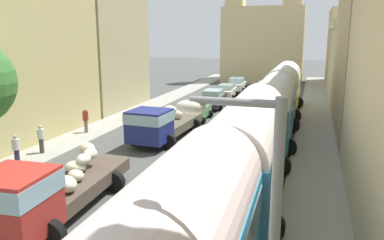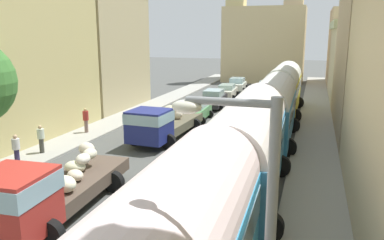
{
  "view_description": "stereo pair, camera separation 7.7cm",
  "coord_description": "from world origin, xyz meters",
  "px_view_note": "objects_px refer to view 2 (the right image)",
  "views": [
    {
      "loc": [
        6.87,
        0.9,
        6.58
      ],
      "look_at": [
        0.0,
        22.76,
        1.44
      ],
      "focal_mm": 36.03,
      "sensor_mm": 36.0,
      "label": 1
    },
    {
      "loc": [
        6.94,
        0.92,
        6.58
      ],
      "look_at": [
        0.0,
        22.76,
        1.44
      ],
      "focal_mm": 36.03,
      "sensor_mm": 36.0,
      "label": 2
    }
  ],
  "objects_px": {
    "parked_bus_1": "(247,144)",
    "car_1": "(214,99)",
    "car_5": "(190,166)",
    "car_7": "(266,88)",
    "pedestrian_2": "(16,149)",
    "parked_bus_2": "(272,107)",
    "cargo_truck_1": "(160,123)",
    "car_0": "(196,111)",
    "car_3": "(237,85)",
    "car_2": "(227,91)",
    "car_6": "(232,121)",
    "cargo_truck_0": "(44,190)",
    "parked_bus_3": "(284,87)",
    "pedestrian_4": "(86,119)",
    "pedestrian_0": "(41,138)"
  },
  "relations": [
    {
      "from": "car_3",
      "to": "pedestrian_4",
      "type": "distance_m",
      "value": 23.41
    },
    {
      "from": "parked_bus_3",
      "to": "car_1",
      "type": "xyz_separation_m",
      "value": [
        -6.2,
        0.75,
        -1.46
      ]
    },
    {
      "from": "cargo_truck_0",
      "to": "pedestrian_4",
      "type": "distance_m",
      "value": 12.6
    },
    {
      "from": "car_5",
      "to": "pedestrian_0",
      "type": "height_order",
      "value": "pedestrian_0"
    },
    {
      "from": "car_5",
      "to": "pedestrian_2",
      "type": "relative_size",
      "value": 2.3
    },
    {
      "from": "car_7",
      "to": "parked_bus_2",
      "type": "bearing_deg",
      "value": -82.11
    },
    {
      "from": "car_6",
      "to": "pedestrian_4",
      "type": "xyz_separation_m",
      "value": [
        -9.11,
        -3.84,
        0.29
      ]
    },
    {
      "from": "parked_bus_1",
      "to": "car_2",
      "type": "bearing_deg",
      "value": 104.34
    },
    {
      "from": "car_3",
      "to": "car_6",
      "type": "bearing_deg",
      "value": -79.88
    },
    {
      "from": "parked_bus_3",
      "to": "pedestrian_2",
      "type": "bearing_deg",
      "value": -123.35
    },
    {
      "from": "parked_bus_1",
      "to": "parked_bus_2",
      "type": "bearing_deg",
      "value": 90.0
    },
    {
      "from": "car_6",
      "to": "car_5",
      "type": "bearing_deg",
      "value": -89.51
    },
    {
      "from": "cargo_truck_1",
      "to": "car_0",
      "type": "distance_m",
      "value": 6.42
    },
    {
      "from": "parked_bus_1",
      "to": "car_5",
      "type": "xyz_separation_m",
      "value": [
        -2.75,
        1.1,
        -1.57
      ]
    },
    {
      "from": "pedestrian_0",
      "to": "pedestrian_4",
      "type": "bearing_deg",
      "value": 92.11
    },
    {
      "from": "parked_bus_2",
      "to": "cargo_truck_1",
      "type": "bearing_deg",
      "value": -161.8
    },
    {
      "from": "car_1",
      "to": "car_7",
      "type": "height_order",
      "value": "car_1"
    },
    {
      "from": "parked_bus_1",
      "to": "pedestrian_0",
      "type": "xyz_separation_m",
      "value": [
        -11.77,
        2.37,
        -1.36
      ]
    },
    {
      "from": "car_5",
      "to": "car_6",
      "type": "xyz_separation_m",
      "value": [
        -0.08,
        9.8,
        -0.02
      ]
    },
    {
      "from": "cargo_truck_0",
      "to": "car_2",
      "type": "relative_size",
      "value": 1.74
    },
    {
      "from": "car_3",
      "to": "cargo_truck_1",
      "type": "bearing_deg",
      "value": -90.8
    },
    {
      "from": "car_2",
      "to": "car_7",
      "type": "distance_m",
      "value": 5.26
    },
    {
      "from": "parked_bus_3",
      "to": "pedestrian_4",
      "type": "distance_m",
      "value": 16.25
    },
    {
      "from": "parked_bus_2",
      "to": "pedestrian_2",
      "type": "relative_size",
      "value": 5.17
    },
    {
      "from": "car_3",
      "to": "pedestrian_0",
      "type": "distance_m",
      "value": 27.94
    },
    {
      "from": "parked_bus_1",
      "to": "cargo_truck_1",
      "type": "distance_m",
      "value": 9.53
    },
    {
      "from": "car_2",
      "to": "car_7",
      "type": "relative_size",
      "value": 1.17
    },
    {
      "from": "cargo_truck_1",
      "to": "car_5",
      "type": "xyz_separation_m",
      "value": [
        3.77,
        -5.76,
        -0.45
      ]
    },
    {
      "from": "car_0",
      "to": "pedestrian_2",
      "type": "height_order",
      "value": "pedestrian_2"
    },
    {
      "from": "car_0",
      "to": "car_1",
      "type": "relative_size",
      "value": 0.96
    },
    {
      "from": "parked_bus_1",
      "to": "pedestrian_2",
      "type": "height_order",
      "value": "parked_bus_1"
    },
    {
      "from": "parked_bus_3",
      "to": "pedestrian_2",
      "type": "relative_size",
      "value": 5.7
    },
    {
      "from": "parked_bus_1",
      "to": "car_1",
      "type": "xyz_separation_m",
      "value": [
        -6.2,
        18.75,
        -1.5
      ]
    },
    {
      "from": "cargo_truck_0",
      "to": "car_3",
      "type": "relative_size",
      "value": 1.86
    },
    {
      "from": "car_1",
      "to": "car_6",
      "type": "height_order",
      "value": "car_1"
    },
    {
      "from": "car_0",
      "to": "pedestrian_4",
      "type": "distance_m",
      "value": 8.45
    },
    {
      "from": "car_6",
      "to": "parked_bus_1",
      "type": "bearing_deg",
      "value": -75.42
    },
    {
      "from": "car_5",
      "to": "pedestrian_0",
      "type": "distance_m",
      "value": 9.11
    },
    {
      "from": "parked_bus_3",
      "to": "car_1",
      "type": "distance_m",
      "value": 6.41
    },
    {
      "from": "car_7",
      "to": "parked_bus_1",
      "type": "bearing_deg",
      "value": -84.62
    },
    {
      "from": "parked_bus_2",
      "to": "car_6",
      "type": "distance_m",
      "value": 3.71
    },
    {
      "from": "car_2",
      "to": "parked_bus_1",
      "type": "bearing_deg",
      "value": -75.66
    },
    {
      "from": "cargo_truck_1",
      "to": "car_1",
      "type": "height_order",
      "value": "cargo_truck_1"
    },
    {
      "from": "car_0",
      "to": "car_6",
      "type": "height_order",
      "value": "car_0"
    },
    {
      "from": "parked_bus_1",
      "to": "parked_bus_3",
      "type": "distance_m",
      "value": 18.0
    },
    {
      "from": "car_7",
      "to": "car_3",
      "type": "bearing_deg",
      "value": 155.48
    },
    {
      "from": "parked_bus_3",
      "to": "pedestrian_2",
      "type": "height_order",
      "value": "parked_bus_3"
    },
    {
      "from": "car_5",
      "to": "car_7",
      "type": "distance_m",
      "value": 27.03
    },
    {
      "from": "car_0",
      "to": "car_3",
      "type": "relative_size",
      "value": 1.0
    },
    {
      "from": "car_2",
      "to": "car_0",
      "type": "bearing_deg",
      "value": -90.0
    }
  ]
}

